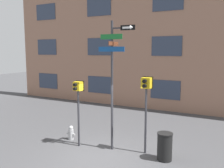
# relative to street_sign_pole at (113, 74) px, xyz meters

# --- Properties ---
(ground_plane) EXTENTS (60.00, 60.00, 0.00)m
(ground_plane) POSITION_rel_street_sign_pole_xyz_m (-0.03, -0.85, -2.93)
(ground_plane) COLOR #424244
(building_facade) EXTENTS (24.00, 0.63, 13.47)m
(building_facade) POSITION_rel_street_sign_pole_xyz_m (-0.03, 7.34, 3.81)
(building_facade) COLOR #936B56
(building_facade) RESTS_ON ground_plane
(street_sign_pole) EXTENTS (1.44, 0.73, 4.85)m
(street_sign_pole) POSITION_rel_street_sign_pole_xyz_m (0.00, 0.00, 0.00)
(street_sign_pole) COLOR #2D2D33
(street_sign_pole) RESTS_ON ground_plane
(pedestrian_signal_left) EXTENTS (0.38, 0.40, 2.61)m
(pedestrian_signal_left) POSITION_rel_street_sign_pole_xyz_m (-1.39, -0.32, -0.89)
(pedestrian_signal_left) COLOR #2D2D33
(pedestrian_signal_left) RESTS_ON ground_plane
(pedestrian_signal_right) EXTENTS (0.40, 0.40, 2.85)m
(pedestrian_signal_right) POSITION_rel_street_sign_pole_xyz_m (1.19, 0.26, -0.68)
(pedestrian_signal_right) COLOR #2D2D33
(pedestrian_signal_right) RESTS_ON ground_plane
(fire_hydrant) EXTENTS (0.38, 0.22, 0.61)m
(fire_hydrant) POSITION_rel_street_sign_pole_xyz_m (-2.11, 0.12, -2.63)
(fire_hydrant) COLOR #A5A5A8
(fire_hydrant) RESTS_ON ground_plane
(trash_bin) EXTENTS (0.54, 0.54, 0.97)m
(trash_bin) POSITION_rel_street_sign_pole_xyz_m (1.99, 0.02, -2.44)
(trash_bin) COLOR black
(trash_bin) RESTS_ON ground_plane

